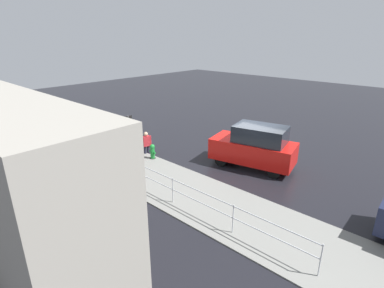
% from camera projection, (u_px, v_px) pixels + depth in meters
% --- Properties ---
extents(ground_plane, '(60.00, 60.00, 0.00)m').
position_uv_depth(ground_plane, '(249.00, 163.00, 14.83)').
color(ground_plane, black).
extents(kerb_strip, '(24.00, 3.20, 0.04)m').
position_uv_depth(kerb_strip, '(192.00, 194.00, 11.91)').
color(kerb_strip, slate).
rests_on(kerb_strip, ground).
extents(moving_hatchback, '(4.17, 2.47, 2.06)m').
position_uv_depth(moving_hatchback, '(255.00, 146.00, 14.14)').
color(moving_hatchback, red).
rests_on(moving_hatchback, ground).
extents(fire_hydrant, '(0.42, 0.31, 0.80)m').
position_uv_depth(fire_hydrant, '(152.00, 152.00, 15.20)').
color(fire_hydrant, '#197A2D').
rests_on(fire_hydrant, ground).
extents(pedestrian, '(0.34, 0.55, 1.22)m').
position_uv_depth(pedestrian, '(146.00, 142.00, 15.78)').
color(pedestrian, '#B2262D').
rests_on(pedestrian, ground).
extents(metal_railing, '(8.23, 0.04, 1.05)m').
position_uv_depth(metal_railing, '(200.00, 198.00, 10.22)').
color(metal_railing, '#B7BABF').
rests_on(metal_railing, ground).
extents(sign_post, '(0.07, 0.44, 2.40)m').
position_uv_depth(sign_post, '(129.00, 132.00, 14.44)').
color(sign_post, '#4C4C51').
rests_on(sign_post, ground).
extents(building_block, '(10.90, 2.40, 4.44)m').
position_uv_depth(building_block, '(2.00, 167.00, 9.09)').
color(building_block, gray).
rests_on(building_block, ground).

